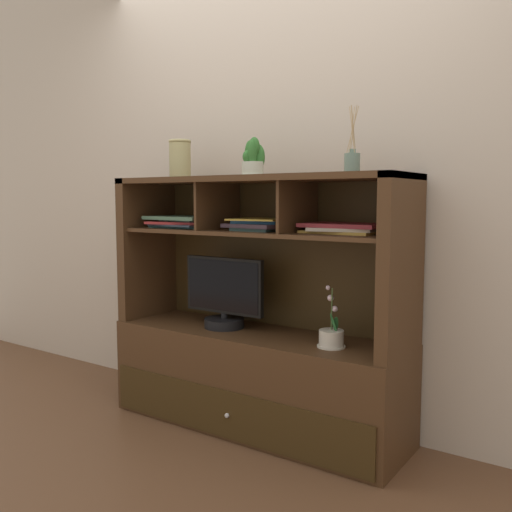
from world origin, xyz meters
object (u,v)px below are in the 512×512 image
Objects in this scene: tv_monitor at (224,298)px; magazine_stack_right at (345,228)px; ceramic_vase at (180,159)px; magazine_stack_left at (260,225)px; diffuser_bottle at (352,162)px; potted_succulent at (253,160)px; magazine_stack_centre at (187,222)px; media_console at (257,350)px; potted_orchid at (331,337)px.

magazine_stack_right reaches higher than tv_monitor.
ceramic_vase reaches higher than tv_monitor.
diffuser_bottle is (0.50, 0.01, 0.30)m from magazine_stack_left.
potted_succulent is at bearing -122.29° from magazine_stack_left.
magazine_stack_left is at bearing -173.71° from magazine_stack_right.
magazine_stack_centre reaches higher than magazine_stack_right.
magazine_stack_left is at bearing -3.26° from media_console.
potted_orchid is at bearing -7.05° from magazine_stack_left.
media_console is 3.26× the size of tv_monitor.
magazine_stack_centre is (-0.28, 0.02, 0.40)m from tv_monitor.
ceramic_vase reaches higher than potted_succulent.
magazine_stack_right is (0.47, 0.05, 0.66)m from media_console.
potted_succulent is at bearing 177.29° from potted_orchid.
media_console reaches higher than potted_orchid.
ceramic_vase is at bearing -179.96° from media_console.
tv_monitor is at bearing -174.08° from media_console.
potted_orchid is 0.66× the size of magazine_stack_centre.
tv_monitor is 1.01m from diffuser_bottle.
magazine_stack_right is (0.95, 0.05, -0.01)m from magazine_stack_centre.
media_console is at bearing -179.10° from diffuser_bottle.
magazine_stack_left is 1.71× the size of potted_succulent.
magazine_stack_centre reaches higher than tv_monitor.
magazine_stack_right is at bearing 5.89° from media_console.
diffuser_bottle is at bearing -38.44° from magazine_stack_right.
potted_succulent is (-0.00, -0.03, 0.99)m from media_console.
diffuser_bottle is at bearing 4.60° from potted_succulent.
tv_monitor is 0.75m from potted_succulent.
magazine_stack_right is (0.67, 0.07, 0.39)m from tv_monitor.
magazine_stack_left is (0.22, 0.02, 0.40)m from tv_monitor.
media_console is 0.99m from potted_succulent.
potted_orchid is (0.46, -0.06, 0.15)m from media_console.
media_console is 3.62× the size of magazine_stack_centre.
potted_succulent reaches higher than magazine_stack_right.
magazine_stack_right is at bearing 2.85° from magazine_stack_centre.
magazine_stack_centre is 1.05m from diffuser_bottle.
diffuser_bottle is at bearing 0.47° from ceramic_vase.
tv_monitor is 1.27× the size of magazine_stack_right.
diffuser_bottle reaches higher than ceramic_vase.
ceramic_vase reaches higher than media_console.
magazine_stack_left is 1.54× the size of ceramic_vase.
media_console is at bearing -0.16° from magazine_stack_centre.
magazine_stack_left reaches higher than tv_monitor.
media_console is 0.82m from magazine_stack_centre.
magazine_stack_centre is at bearing 2.27° from ceramic_vase.
media_console is at bearing 5.92° from tv_monitor.
tv_monitor is at bearing 176.23° from potted_succulent.
diffuser_bottle reaches higher than media_console.
diffuser_bottle is (0.52, 0.01, 0.96)m from media_console.
ceramic_vase is at bearing -177.18° from magazine_stack_right.
magazine_stack_centre is at bearing 176.52° from potted_orchid.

